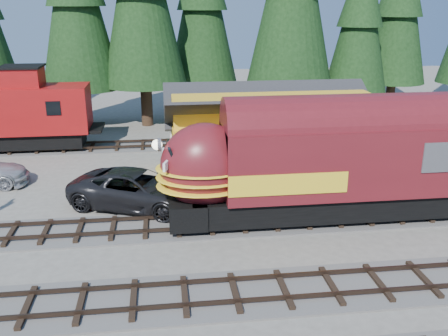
{
  "coord_description": "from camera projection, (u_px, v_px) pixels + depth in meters",
  "views": [
    {
      "loc": [
        -6.56,
        -17.36,
        10.07
      ],
      "look_at": [
        -3.83,
        4.0,
        2.83
      ],
      "focal_mm": 40.0,
      "sensor_mm": 36.0,
      "label": 1
    }
  ],
  "objects": [
    {
      "name": "ground",
      "position": [
        329.0,
        261.0,
        20.32
      ],
      "size": [
        120.0,
        120.0,
        0.0
      ],
      "primitive_type": "plane",
      "color": "#6B665B",
      "rests_on": "ground"
    },
    {
      "name": "track_spur",
      "position": [
        115.0,
        147.0,
        36.02
      ],
      "size": [
        32.0,
        3.2,
        0.33
      ],
      "color": "#4C4947",
      "rests_on": "ground"
    },
    {
      "name": "depot",
      "position": [
        275.0,
        128.0,
        29.25
      ],
      "size": [
        12.8,
        7.0,
        5.3
      ],
      "color": "gold",
      "rests_on": "ground"
    },
    {
      "name": "conifer_backdrop",
      "position": [
        278.0,
        1.0,
        40.85
      ],
      "size": [
        78.79,
        21.36,
        17.27
      ],
      "color": "black",
      "rests_on": "ground"
    },
    {
      "name": "locomotive",
      "position": [
        332.0,
        167.0,
        23.38
      ],
      "size": [
        16.99,
        3.38,
        4.62
      ],
      "color": "black",
      "rests_on": "ground"
    },
    {
      "name": "caboose",
      "position": [
        12.0,
        113.0,
        34.36
      ],
      "size": [
        10.56,
        3.06,
        5.49
      ],
      "color": "black",
      "rests_on": "ground"
    },
    {
      "name": "pickup_truck_a",
      "position": [
        138.0,
        190.0,
        25.32
      ],
      "size": [
        7.65,
        5.73,
        1.93
      ],
      "primitive_type": "imported",
      "rotation": [
        0.0,
        0.0,
        1.16
      ],
      "color": "black",
      "rests_on": "ground"
    }
  ]
}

